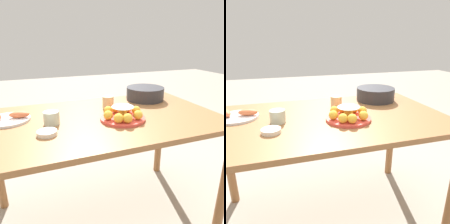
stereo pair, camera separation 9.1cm
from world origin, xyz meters
TOP-DOWN VIEW (x-y plane):
  - ground_plane at (0.00, 0.00)m, footprint 12.00×12.00m
  - dining_table at (0.00, 0.00)m, footprint 1.45×0.84m
  - cake_plate at (0.10, -0.08)m, footprint 0.27×0.27m
  - serving_bowl at (0.44, 0.26)m, footprint 0.28×0.28m
  - sauce_bowl at (-0.33, -0.15)m, footprint 0.10×0.10m
  - seafood_platter at (-0.52, 0.13)m, footprint 0.24×0.24m
  - cup_near at (-0.30, -0.01)m, footprint 0.09×0.09m
  - cup_far at (0.09, 0.14)m, footprint 0.07×0.07m

SIDE VIEW (x-z plane):
  - ground_plane at x=0.00m, z-range 0.00..0.00m
  - dining_table at x=0.00m, z-range 0.28..1.05m
  - sauce_bowl at x=-0.33m, z-range 0.77..0.79m
  - seafood_platter at x=-0.52m, z-range 0.76..0.81m
  - cake_plate at x=0.10m, z-range 0.76..0.84m
  - cup_near at x=-0.30m, z-range 0.77..0.84m
  - cup_far at x=0.09m, z-range 0.77..0.85m
  - serving_bowl at x=0.44m, z-range 0.77..0.87m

